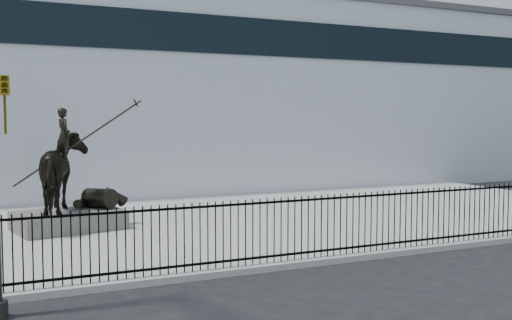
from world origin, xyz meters
name	(u,v)px	position (x,y,z in m)	size (l,w,h in m)	color
ground	(344,276)	(0.00, 0.00, 0.00)	(120.00, 120.00, 0.00)	black
plaza	(225,223)	(0.00, 7.00, 0.07)	(30.00, 12.00, 0.15)	#989895
building	(131,98)	(0.00, 20.00, 4.50)	(44.00, 14.00, 9.00)	silver
picket_fence	(315,226)	(0.00, 1.25, 0.90)	(22.10, 0.10, 1.50)	black
statue_plinth	(69,220)	(-4.84, 7.47, 0.43)	(2.97, 2.04, 0.56)	#524F4B
equestrian_statue	(70,172)	(-4.78, 7.48, 1.87)	(3.74, 2.71, 3.23)	black
traffic_signal_left	(9,83)	(-6.75, -0.62, 4.03)	(1.52, 4.84, 7.00)	#242722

